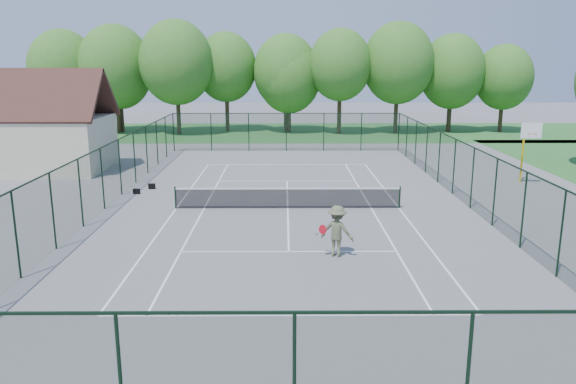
# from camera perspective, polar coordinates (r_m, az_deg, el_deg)

# --- Properties ---
(ground) EXTENTS (140.00, 140.00, 0.00)m
(ground) POSITION_cam_1_polar(r_m,az_deg,el_deg) (27.61, -0.03, -1.67)
(ground) COLOR slate
(ground) RESTS_ON ground
(grass_far) EXTENTS (80.00, 16.00, 0.01)m
(grass_far) POSITION_cam_1_polar(r_m,az_deg,el_deg) (57.12, -0.22, 6.12)
(grass_far) COLOR #32712F
(grass_far) RESTS_ON ground
(court_lines) EXTENTS (11.05, 23.85, 0.01)m
(court_lines) POSITION_cam_1_polar(r_m,az_deg,el_deg) (27.61, -0.03, -1.66)
(court_lines) COLOR white
(court_lines) RESTS_ON ground
(tennis_net) EXTENTS (11.08, 0.08, 1.10)m
(tennis_net) POSITION_cam_1_polar(r_m,az_deg,el_deg) (27.47, -0.03, -0.51)
(tennis_net) COLOR black
(tennis_net) RESTS_ON ground
(fence_enclosure) EXTENTS (18.05, 36.05, 3.02)m
(fence_enclosure) POSITION_cam_1_polar(r_m,az_deg,el_deg) (27.25, -0.03, 1.50)
(fence_enclosure) COLOR #16311E
(fence_enclosure) RESTS_ON ground
(utility_building) EXTENTS (8.60, 6.27, 6.63)m
(utility_building) POSITION_cam_1_polar(r_m,az_deg,el_deg) (40.14, -23.77, 6.44)
(utility_building) COLOR beige
(utility_building) RESTS_ON ground
(tree_line_far) EXTENTS (39.40, 6.40, 9.70)m
(tree_line_far) POSITION_cam_1_polar(r_m,az_deg,el_deg) (56.69, -0.23, 12.13)
(tree_line_far) COLOR #3C2D1C
(tree_line_far) RESTS_ON ground
(basketball_goal) EXTENTS (1.20, 1.43, 3.65)m
(basketball_goal) POSITION_cam_1_polar(r_m,az_deg,el_deg) (35.43, 23.15, 4.83)
(basketball_goal) COLOR gold
(basketball_goal) RESTS_ON ground
(sports_bag_a) EXTENTS (0.38, 0.27, 0.28)m
(sports_bag_a) POSITION_cam_1_polar(r_m,az_deg,el_deg) (31.66, -15.13, 0.07)
(sports_bag_a) COLOR black
(sports_bag_a) RESTS_ON ground
(sports_bag_b) EXTENTS (0.41, 0.28, 0.30)m
(sports_bag_b) POSITION_cam_1_polar(r_m,az_deg,el_deg) (32.67, -13.67, 0.57)
(sports_bag_b) COLOR black
(sports_bag_b) RESTS_ON ground
(tennis_player) EXTENTS (1.73, 1.14, 1.93)m
(tennis_player) POSITION_cam_1_polar(r_m,az_deg,el_deg) (20.83, 5.00, -3.97)
(tennis_player) COLOR #5B6042
(tennis_player) RESTS_ON ground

